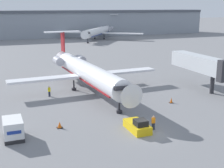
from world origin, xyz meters
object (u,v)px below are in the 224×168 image
jet_bridge (202,64)px  pushback_tug (137,126)px  luggage_cart (13,129)px  traffic_cone_left (60,125)px  worker_by_wing (49,91)px  airplane_parked_far_left (99,31)px  worker_near_tug (153,122)px  traffic_cone_right (171,100)px  airplane_main (87,72)px

jet_bridge → pushback_tug: bearing=-144.9°
luggage_cart → traffic_cone_left: bearing=12.6°
luggage_cart → worker_by_wing: bearing=66.2°
worker_by_wing → jet_bridge: jet_bridge is taller
traffic_cone_left → airplane_parked_far_left: (37.48, 94.72, 3.13)m
worker_near_tug → jet_bridge: size_ratio=0.12×
luggage_cart → traffic_cone_right: 23.68m
worker_near_tug → traffic_cone_left: worker_near_tug is taller
traffic_cone_right → airplane_parked_far_left: (19.70, 91.00, 3.11)m
airplane_main → traffic_cone_left: airplane_main is taller
airplane_parked_far_left → jet_bridge: bearing=-97.0°
traffic_cone_right → jet_bridge: 11.21m
worker_near_tug → worker_by_wing: worker_near_tug is taller
airplane_main → traffic_cone_right: airplane_main is taller
traffic_cone_left → airplane_parked_far_left: bearing=68.4°
traffic_cone_left → traffic_cone_right: traffic_cone_right is taller
worker_near_tug → jet_bridge: jet_bridge is taller
airplane_main → traffic_cone_right: bearing=-49.6°
pushback_tug → traffic_cone_left: (-8.32, 4.15, -0.21)m
worker_near_tug → traffic_cone_right: 11.28m
luggage_cart → traffic_cone_right: size_ratio=4.11×
traffic_cone_right → airplane_parked_far_left: bearing=77.8°
worker_near_tug → traffic_cone_right: size_ratio=2.15×
luggage_cart → traffic_cone_left: 5.55m
jet_bridge → traffic_cone_left: bearing=-161.7°
pushback_tug → worker_near_tug: (1.85, -0.44, 0.34)m
luggage_cart → airplane_main: bearing=50.7°
worker_by_wing → traffic_cone_left: 13.93m
pushback_tug → traffic_cone_left: bearing=153.5°
airplane_parked_far_left → airplane_main: bearing=-110.3°
pushback_tug → jet_bridge: bearing=35.1°
airplane_main → airplane_parked_far_left: bearing=69.7°
worker_by_wing → traffic_cone_right: worker_by_wing is taller
airplane_main → jet_bridge: bearing=-18.5°
worker_near_tug → worker_by_wing: bearing=115.7°
traffic_cone_left → traffic_cone_right: size_ratio=0.96×
traffic_cone_right → airplane_parked_far_left: 93.16m
airplane_main → worker_by_wing: size_ratio=18.78×
airplane_main → luggage_cart: size_ratio=9.56×
worker_by_wing → airplane_parked_far_left: (36.19, 80.86, 2.61)m
airplane_main → traffic_cone_left: bearing=-117.9°
traffic_cone_left → jet_bridge: bearing=18.3°
worker_near_tug → jet_bridge: 21.74m
traffic_cone_right → pushback_tug: bearing=-140.2°
jet_bridge → airplane_main: bearing=161.5°
airplane_main → worker_by_wing: airplane_main is taller
luggage_cart → worker_near_tug: 15.90m
airplane_main → pushback_tug: airplane_main is taller
luggage_cart → traffic_cone_right: luggage_cart is taller
airplane_main → traffic_cone_right: (9.74, -11.44, -2.93)m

